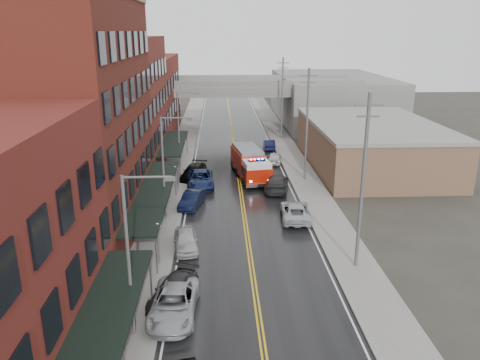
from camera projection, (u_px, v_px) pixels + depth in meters
name	position (u px, v px, depth m)	size (l,w,h in m)	color
road	(241.00, 196.00, 46.29)	(11.00, 160.00, 0.02)	black
sidewalk_left	(167.00, 196.00, 45.95)	(3.00, 160.00, 0.15)	slate
sidewalk_right	(314.00, 194.00, 46.59)	(3.00, 160.00, 0.15)	slate
curb_left	(184.00, 196.00, 46.02)	(0.30, 160.00, 0.15)	gray
curb_right	(298.00, 194.00, 46.52)	(0.30, 160.00, 0.15)	gray
brick_building_b	(75.00, 120.00, 36.31)	(9.00, 20.00, 18.00)	#521715
brick_building_c	(121.00, 105.00, 53.42)	(9.00, 15.00, 15.00)	maroon
brick_building_far	(145.00, 97.00, 70.53)	(9.00, 20.00, 12.00)	maroon
tan_building	(371.00, 146.00, 55.74)	(14.00, 22.00, 5.00)	brown
right_far_block	(331.00, 98.00, 83.92)	(18.00, 30.00, 8.00)	slate
awning_0	(98.00, 335.00, 20.32)	(2.60, 16.00, 3.09)	black
awning_1	(154.00, 192.00, 38.40)	(2.60, 18.00, 3.09)	black
awning_2	(174.00, 143.00, 55.05)	(2.60, 13.00, 3.09)	black
globe_lamp_1	(158.00, 234.00, 31.99)	(0.44, 0.44, 3.12)	#59595B
globe_lamp_2	(175.00, 174.00, 45.31)	(0.44, 0.44, 3.12)	#59595B
street_lamp_0	(133.00, 248.00, 23.50)	(2.64, 0.22, 9.00)	#59595B
street_lamp_1	(166.00, 162.00, 38.72)	(2.64, 0.22, 9.00)	#59595B
street_lamp_2	(181.00, 125.00, 53.94)	(2.64, 0.22, 9.00)	#59595B
utility_pole_0	(363.00, 180.00, 30.41)	(1.80, 0.24, 12.00)	#59595B
utility_pole_1	(307.00, 123.00, 49.44)	(1.80, 0.24, 12.00)	#59595B
utility_pole_2	(282.00, 97.00, 68.47)	(1.80, 0.24, 12.00)	#59595B
overpass	(232.00, 94.00, 74.92)	(40.00, 10.00, 7.50)	slate
fire_truck	(250.00, 163.00, 51.28)	(4.58, 9.07, 3.19)	#B11A08
parked_car_left_2	(174.00, 303.00, 26.64)	(2.56, 5.54, 1.54)	#A3A5AA
parked_car_left_3	(173.00, 291.00, 28.07)	(1.93, 4.74, 1.37)	#242527
parked_car_left_4	(186.00, 240.00, 34.83)	(1.70, 4.22, 1.44)	#B4B4B4
parked_car_left_5	(192.00, 199.00, 43.21)	(1.52, 4.36, 1.44)	black
parked_car_left_6	(200.00, 179.00, 48.87)	(2.69, 5.83, 1.62)	#14214C
parked_car_left_7	(194.00, 172.00, 51.59)	(2.09, 5.13, 1.49)	black
parked_car_right_0	(295.00, 211.00, 40.36)	(2.43, 5.28, 1.47)	#B2B5BA
parked_car_right_1	(277.00, 183.00, 47.65)	(2.25, 5.54, 1.61)	#2A2A2D
parked_car_right_2	(275.00, 158.00, 57.51)	(1.63, 4.05, 1.38)	silver
parked_car_right_3	(269.00, 144.00, 64.27)	(1.44, 4.14, 1.36)	black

